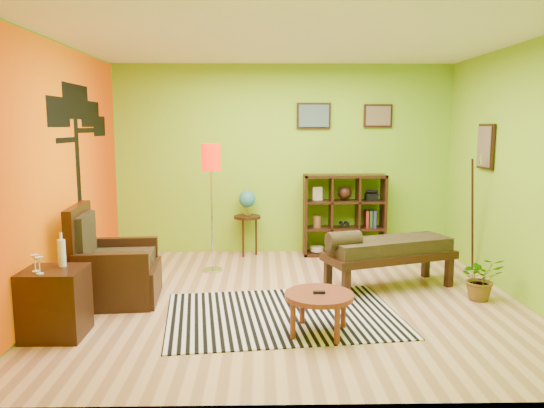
{
  "coord_description": "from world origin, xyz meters",
  "views": [
    {
      "loc": [
        -0.32,
        -5.66,
        1.91
      ],
      "look_at": [
        -0.21,
        0.13,
        1.05
      ],
      "focal_mm": 35.0,
      "sensor_mm": 36.0,
      "label": 1
    }
  ],
  "objects_px": {
    "side_cabinet": "(55,302)",
    "globe_table": "(247,206)",
    "cube_shelf": "(345,215)",
    "potted_plant": "(481,283)",
    "armchair": "(111,272)",
    "floor_lamp": "(211,169)",
    "bench": "(386,250)",
    "coffee_table": "(319,299)"
  },
  "relations": [
    {
      "from": "side_cabinet",
      "to": "globe_table",
      "type": "height_order",
      "value": "globe_table"
    },
    {
      "from": "cube_shelf",
      "to": "potted_plant",
      "type": "xyz_separation_m",
      "value": [
        1.18,
        -2.09,
        -0.41
      ]
    },
    {
      "from": "armchair",
      "to": "floor_lamp",
      "type": "height_order",
      "value": "floor_lamp"
    },
    {
      "from": "floor_lamp",
      "to": "bench",
      "type": "relative_size",
      "value": 1.01
    },
    {
      "from": "armchair",
      "to": "side_cabinet",
      "type": "distance_m",
      "value": 1.03
    },
    {
      "from": "coffee_table",
      "to": "potted_plant",
      "type": "distance_m",
      "value": 2.12
    },
    {
      "from": "side_cabinet",
      "to": "bench",
      "type": "bearing_deg",
      "value": 22.52
    },
    {
      "from": "side_cabinet",
      "to": "globe_table",
      "type": "xyz_separation_m",
      "value": [
        1.67,
        3.03,
        0.41
      ]
    },
    {
      "from": "side_cabinet",
      "to": "bench",
      "type": "relative_size",
      "value": 0.57
    },
    {
      "from": "globe_table",
      "to": "potted_plant",
      "type": "distance_m",
      "value": 3.4
    },
    {
      "from": "coffee_table",
      "to": "side_cabinet",
      "type": "height_order",
      "value": "side_cabinet"
    },
    {
      "from": "armchair",
      "to": "globe_table",
      "type": "xyz_separation_m",
      "value": [
        1.44,
        2.03,
        0.41
      ]
    },
    {
      "from": "side_cabinet",
      "to": "potted_plant",
      "type": "bearing_deg",
      "value": 12.32
    },
    {
      "from": "side_cabinet",
      "to": "globe_table",
      "type": "relative_size",
      "value": 0.98
    },
    {
      "from": "armchair",
      "to": "side_cabinet",
      "type": "bearing_deg",
      "value": -102.87
    },
    {
      "from": "potted_plant",
      "to": "side_cabinet",
      "type": "bearing_deg",
      "value": -167.68
    },
    {
      "from": "armchair",
      "to": "cube_shelf",
      "type": "xyz_separation_m",
      "value": [
        2.89,
        2.03,
        0.28
      ]
    },
    {
      "from": "bench",
      "to": "coffee_table",
      "type": "bearing_deg",
      "value": -124.15
    },
    {
      "from": "armchair",
      "to": "side_cabinet",
      "type": "height_order",
      "value": "armchair"
    },
    {
      "from": "coffee_table",
      "to": "side_cabinet",
      "type": "bearing_deg",
      "value": -179.98
    },
    {
      "from": "coffee_table",
      "to": "potted_plant",
      "type": "bearing_deg",
      "value": 26.36
    },
    {
      "from": "coffee_table",
      "to": "potted_plant",
      "type": "xyz_separation_m",
      "value": [
        1.89,
        0.94,
        -0.14
      ]
    },
    {
      "from": "coffee_table",
      "to": "potted_plant",
      "type": "height_order",
      "value": "coffee_table"
    },
    {
      "from": "armchair",
      "to": "potted_plant",
      "type": "height_order",
      "value": "armchair"
    },
    {
      "from": "coffee_table",
      "to": "bench",
      "type": "distance_m",
      "value": 1.68
    },
    {
      "from": "floor_lamp",
      "to": "bench",
      "type": "bearing_deg",
      "value": -20.26
    },
    {
      "from": "globe_table",
      "to": "cube_shelf",
      "type": "height_order",
      "value": "cube_shelf"
    },
    {
      "from": "side_cabinet",
      "to": "globe_table",
      "type": "distance_m",
      "value": 3.48
    },
    {
      "from": "bench",
      "to": "cube_shelf",
      "type": "bearing_deg",
      "value": 97.94
    },
    {
      "from": "side_cabinet",
      "to": "floor_lamp",
      "type": "xyz_separation_m",
      "value": [
        1.23,
        2.17,
        1.04
      ]
    },
    {
      "from": "coffee_table",
      "to": "cube_shelf",
      "type": "bearing_deg",
      "value": 76.8
    },
    {
      "from": "coffee_table",
      "to": "armchair",
      "type": "distance_m",
      "value": 2.39
    },
    {
      "from": "floor_lamp",
      "to": "cube_shelf",
      "type": "bearing_deg",
      "value": 24.61
    },
    {
      "from": "side_cabinet",
      "to": "cube_shelf",
      "type": "distance_m",
      "value": 4.35
    },
    {
      "from": "coffee_table",
      "to": "floor_lamp",
      "type": "xyz_separation_m",
      "value": [
        -1.17,
        2.17,
        1.02
      ]
    },
    {
      "from": "coffee_table",
      "to": "bench",
      "type": "relative_size",
      "value": 0.38
    },
    {
      "from": "globe_table",
      "to": "cube_shelf",
      "type": "relative_size",
      "value": 0.81
    },
    {
      "from": "globe_table",
      "to": "potted_plant",
      "type": "height_order",
      "value": "globe_table"
    },
    {
      "from": "armchair",
      "to": "floor_lamp",
      "type": "relative_size",
      "value": 0.63
    },
    {
      "from": "cube_shelf",
      "to": "side_cabinet",
      "type": "bearing_deg",
      "value": -135.79
    },
    {
      "from": "armchair",
      "to": "bench",
      "type": "height_order",
      "value": "armchair"
    },
    {
      "from": "globe_table",
      "to": "coffee_table",
      "type": "bearing_deg",
      "value": -76.34
    }
  ]
}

